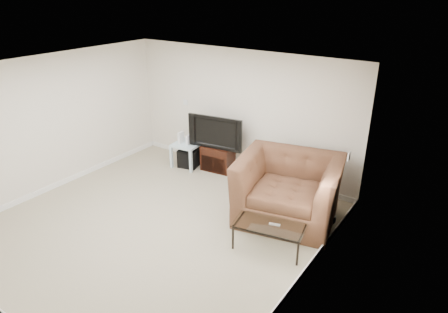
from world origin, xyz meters
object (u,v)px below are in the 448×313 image
Objects in this scene: side_table at (187,155)px; recliner at (289,179)px; subwoofer at (189,158)px; coffee_table at (270,235)px; tv_stand at (218,158)px; television at (217,131)px.

side_table is 2.79m from recliner.
recliner is at bearing -14.27° from subwoofer.
side_table reaches higher than coffee_table.
tv_stand is 1.18× the size of side_table.
coffee_table is at bearing -29.26° from subwoofer.
coffee_table reaches higher than subwoofer.
television is 2.02× the size of side_table.
television reaches higher than tv_stand.
recliner is at bearing 100.18° from coffee_table.
side_table is 3.23m from coffee_table.
tv_stand is 0.61× the size of coffee_table.
television is 1.05× the size of coffee_table.
recliner reaches higher than coffee_table.
side_table is at bearing 151.39° from coffee_table.
recliner reaches higher than television.
tv_stand is at bearing 140.94° from coffee_table.
recliner is 1.57× the size of coffee_table.
side_table is at bearing 153.82° from recliner.
television is 2.88m from coffee_table.
recliner is at bearing -31.86° from television.
recliner is (2.03, -0.85, -0.16)m from television.
coffee_table is (2.19, -1.78, -0.06)m from tv_stand.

